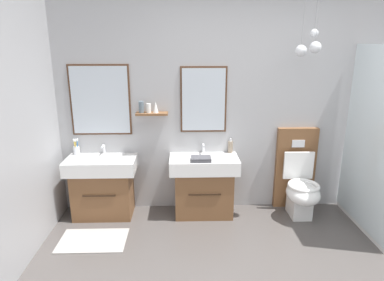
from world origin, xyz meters
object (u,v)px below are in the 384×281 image
object	(u,v)px
soap_dispenser	(230,147)
vanity_sink_right	(204,184)
toothbrush_cup	(76,150)
toilet	(299,183)
folded_hand_towel	(201,159)
vanity_sink_left	(103,185)

from	to	relation	value
soap_dispenser	vanity_sink_right	bearing A→B (deg)	-154.38
toothbrush_cup	soap_dispenser	world-z (taller)	toothbrush_cup
toilet	toothbrush_cup	distance (m)	2.63
vanity_sink_right	toilet	distance (m)	1.12
vanity_sink_right	toothbrush_cup	xyz separation A→B (m)	(-1.48, 0.14, 0.39)
vanity_sink_right	folded_hand_towel	bearing A→B (deg)	-107.99
toilet	folded_hand_towel	distance (m)	1.21
vanity_sink_right	toilet	xyz separation A→B (m)	(1.12, -0.02, 0.00)
toothbrush_cup	soap_dispenser	distance (m)	1.80
vanity_sink_left	soap_dispenser	distance (m)	1.55
toothbrush_cup	soap_dispenser	size ratio (longest dim) A/B	1.12
toilet	vanity_sink_left	bearing A→B (deg)	179.59
vanity_sink_left	toilet	distance (m)	2.29
vanity_sink_left	folded_hand_towel	distance (m)	1.19
vanity_sink_left	toothbrush_cup	xyz separation A→B (m)	(-0.31, 0.14, 0.39)
soap_dispenser	vanity_sink_left	bearing A→B (deg)	-174.09
vanity_sink_left	toothbrush_cup	bearing A→B (deg)	155.23
soap_dispenser	folded_hand_towel	distance (m)	0.46
vanity_sink_right	toothbrush_cup	world-z (taller)	toothbrush_cup
toilet	folded_hand_towel	size ratio (longest dim) A/B	4.55
vanity_sink_left	folded_hand_towel	xyz separation A→B (m)	(1.13, -0.12, 0.35)
toilet	soap_dispenser	world-z (taller)	toilet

